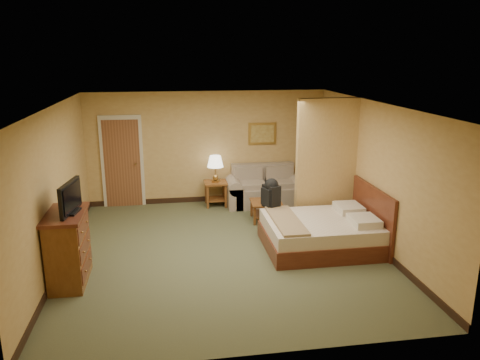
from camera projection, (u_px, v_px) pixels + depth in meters
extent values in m
plane|color=#4E5335|center=(224.00, 251.00, 8.34)|extent=(6.00, 6.00, 0.00)
plane|color=white|center=(223.00, 105.00, 7.66)|extent=(6.00, 6.00, 0.00)
cube|color=tan|center=(208.00, 148.00, 10.86)|extent=(5.50, 0.02, 2.60)
cube|color=tan|center=(55.00, 188.00, 7.59)|extent=(0.02, 6.00, 2.60)
cube|color=tan|center=(375.00, 175.00, 8.41)|extent=(0.02, 6.00, 2.60)
cube|color=tan|center=(326.00, 165.00, 9.21)|extent=(1.20, 0.15, 2.60)
cube|color=beige|center=(122.00, 161.00, 10.60)|extent=(0.94, 0.06, 2.10)
cube|color=brown|center=(122.00, 164.00, 10.60)|extent=(0.80, 0.04, 2.00)
cylinder|color=#A57C3C|center=(136.00, 164.00, 10.59)|extent=(0.04, 0.12, 0.04)
cube|color=black|center=(209.00, 199.00, 11.18)|extent=(5.50, 0.02, 0.12)
cube|color=gray|center=(265.00, 195.00, 10.88)|extent=(1.49, 0.80, 0.45)
cube|color=gray|center=(263.00, 173.00, 11.09)|extent=(1.49, 0.19, 0.47)
cube|color=gray|center=(234.00, 196.00, 10.76)|extent=(0.32, 0.80, 0.50)
cube|color=gray|center=(296.00, 193.00, 10.99)|extent=(0.32, 0.80, 0.50)
cube|color=brown|center=(216.00, 183.00, 10.74)|extent=(0.51, 0.51, 0.04)
cube|color=brown|center=(216.00, 199.00, 10.85)|extent=(0.43, 0.43, 0.03)
cube|color=brown|center=(208.00, 197.00, 10.59)|extent=(0.05, 0.05, 0.53)
cube|color=brown|center=(226.00, 197.00, 10.65)|extent=(0.05, 0.05, 0.53)
cube|color=brown|center=(206.00, 192.00, 10.98)|extent=(0.05, 0.05, 0.53)
cube|color=brown|center=(223.00, 191.00, 11.05)|extent=(0.05, 0.05, 0.53)
cylinder|color=#A57C3C|center=(216.00, 181.00, 10.73)|extent=(0.18, 0.18, 0.04)
cylinder|color=#A57C3C|center=(215.00, 171.00, 10.67)|extent=(0.02, 0.02, 0.31)
cone|color=white|center=(215.00, 161.00, 10.61)|extent=(0.37, 0.37, 0.26)
cube|color=brown|center=(266.00, 202.00, 9.81)|extent=(0.68, 0.68, 0.04)
cube|color=brown|center=(266.00, 214.00, 9.88)|extent=(0.58, 0.58, 0.03)
cube|color=brown|center=(256.00, 216.00, 9.56)|extent=(0.05, 0.05, 0.39)
cube|color=brown|center=(276.00, 207.00, 10.17)|extent=(0.05, 0.05, 0.39)
cube|color=#B78E3F|center=(262.00, 134.00, 10.96)|extent=(0.66, 0.03, 0.52)
cube|color=olive|center=(262.00, 134.00, 10.94)|extent=(0.55, 0.02, 0.41)
cube|color=brown|center=(68.00, 250.00, 7.09)|extent=(0.49, 0.98, 1.07)
cube|color=#4F1F12|center=(65.00, 215.00, 6.95)|extent=(0.55, 1.05, 0.05)
cube|color=black|center=(72.00, 212.00, 6.95)|extent=(0.25, 0.37, 0.03)
cube|color=black|center=(70.00, 197.00, 6.89)|extent=(0.18, 0.77, 0.47)
cube|color=#4F1F12|center=(320.00, 240.00, 8.47)|extent=(2.01, 1.61, 0.30)
cube|color=beige|center=(321.00, 226.00, 8.40)|extent=(1.95, 1.55, 0.24)
cube|color=#4F1F12|center=(372.00, 216.00, 8.51)|extent=(0.06, 1.71, 1.11)
cube|color=silver|center=(364.00, 221.00, 8.11)|extent=(0.45, 0.55, 0.14)
cube|color=silver|center=(349.00, 208.00, 8.78)|extent=(0.45, 0.55, 0.14)
cube|color=#91754F|center=(286.00, 220.00, 8.26)|extent=(0.45, 1.51, 0.05)
cube|color=black|center=(271.00, 196.00, 8.98)|extent=(0.33, 0.39, 0.44)
sphere|color=black|center=(271.00, 185.00, 8.93)|extent=(0.27, 0.27, 0.27)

